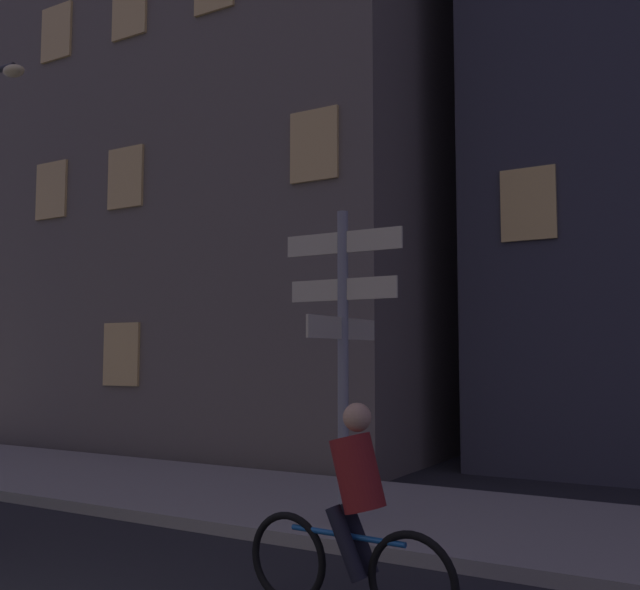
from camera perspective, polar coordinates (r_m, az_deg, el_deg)
sidewalk_kerb at (r=9.40m, az=1.21°, el=-16.49°), size 40.00×3.31×0.14m
signpost at (r=7.95m, az=1.84°, el=-3.21°), size 1.44×1.53×3.44m
cyclist at (r=5.67m, az=2.56°, el=-17.25°), size 1.82×0.35×1.61m
building_left_block at (r=19.29m, az=-5.25°, el=20.06°), size 10.70×8.50×20.18m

